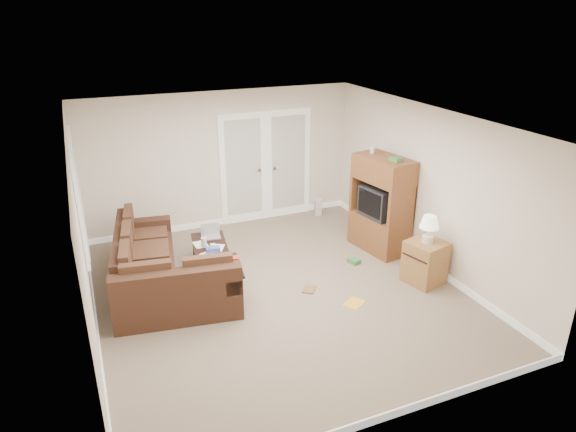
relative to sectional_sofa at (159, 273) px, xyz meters
name	(u,v)px	position (x,y,z in m)	size (l,w,h in m)	color
floor	(278,292)	(1.58, -0.66, -0.31)	(5.50, 5.50, 0.00)	gray
ceiling	(277,121)	(1.58, -0.66, 2.19)	(5.00, 5.50, 0.02)	white
wall_left	(82,243)	(-0.92, -0.66, 0.94)	(0.02, 5.50, 2.50)	silver
wall_right	(428,189)	(4.08, -0.66, 0.94)	(0.02, 5.50, 2.50)	silver
wall_back	(222,160)	(1.58, 2.09, 0.94)	(5.00, 0.02, 2.50)	silver
wall_front	(389,317)	(1.58, -3.41, 0.94)	(5.00, 0.02, 2.50)	silver
baseboards	(278,289)	(1.58, -0.66, -0.26)	(5.00, 5.50, 0.10)	white
french_doors	(266,167)	(2.43, 2.06, 0.73)	(1.80, 0.05, 2.13)	white
window_left	(78,192)	(-0.88, 0.34, 1.24)	(0.05, 1.92, 1.42)	white
sectional_sofa	(159,273)	(0.00, 0.00, 0.00)	(1.79, 2.74, 0.78)	#412619
coffee_table	(211,255)	(0.87, 0.42, -0.08)	(0.66, 1.09, 0.70)	black
tv_armoire	(381,204)	(3.70, 0.03, 0.51)	(0.71, 1.08, 1.73)	brown
side_cabinet	(425,259)	(3.71, -1.22, 0.08)	(0.61, 0.61, 1.07)	#9E6C39
space_heater	(318,207)	(3.41, 1.79, -0.14)	(0.13, 0.11, 0.33)	silver
floor_magazine	(354,303)	(2.45, -1.36, -0.30)	(0.29, 0.23, 0.01)	gold
floor_greenbox	(354,261)	(3.05, -0.29, -0.27)	(0.14, 0.19, 0.07)	#387C3F
floor_book	(303,289)	(1.95, -0.73, -0.30)	(0.17, 0.23, 0.02)	brown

